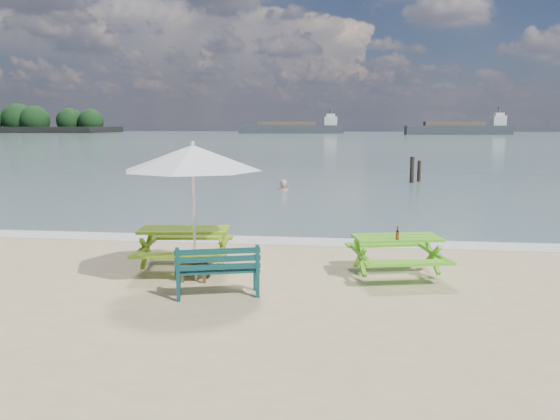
# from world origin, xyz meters

# --- Properties ---
(sea) EXTENTS (300.00, 300.00, 0.00)m
(sea) POSITION_xyz_m (0.00, 85.00, 0.00)
(sea) COLOR slate
(sea) RESTS_ON ground
(foam_strip) EXTENTS (22.00, 0.90, 0.01)m
(foam_strip) POSITION_xyz_m (0.00, 4.60, 0.01)
(foam_strip) COLOR silver
(foam_strip) RESTS_ON ground
(picnic_table_left) EXTENTS (1.84, 2.01, 0.79)m
(picnic_table_left) POSITION_xyz_m (-1.24, 1.91, 0.38)
(picnic_table_left) COLOR #6D9516
(picnic_table_left) RESTS_ON ground
(picnic_table_right) EXTENTS (1.86, 1.99, 0.73)m
(picnic_table_right) POSITION_xyz_m (2.69, 1.94, 0.35)
(picnic_table_right) COLOR #58B91C
(picnic_table_right) RESTS_ON ground
(park_bench) EXTENTS (1.40, 0.79, 0.82)m
(park_bench) POSITION_xyz_m (-0.26, 0.42, 0.25)
(park_bench) COLOR #0D3738
(park_bench) RESTS_ON ground
(side_table) EXTENTS (0.50, 0.50, 0.31)m
(side_table) POSITION_xyz_m (-0.86, 1.25, 0.16)
(side_table) COLOR brown
(side_table) RESTS_ON ground
(patio_umbrella) EXTENTS (2.50, 2.50, 2.38)m
(patio_umbrella) POSITION_xyz_m (-0.86, 1.25, 2.16)
(patio_umbrella) COLOR silver
(patio_umbrella) RESTS_ON ground
(beer_bottle) EXTENTS (0.06, 0.06, 0.24)m
(beer_bottle) POSITION_xyz_m (2.67, 1.66, 0.81)
(beer_bottle) COLOR brown
(beer_bottle) RESTS_ON picnic_table_right
(swimmer) EXTENTS (0.70, 0.49, 1.81)m
(swimmer) POSITION_xyz_m (-0.81, 14.40, -0.47)
(swimmer) COLOR tan
(swimmer) RESTS_ON ground
(mooring_pilings) EXTENTS (0.58, 0.78, 1.41)m
(mooring_pilings) POSITION_xyz_m (4.95, 18.08, 0.46)
(mooring_pilings) COLOR black
(mooring_pilings) RESTS_ON ground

